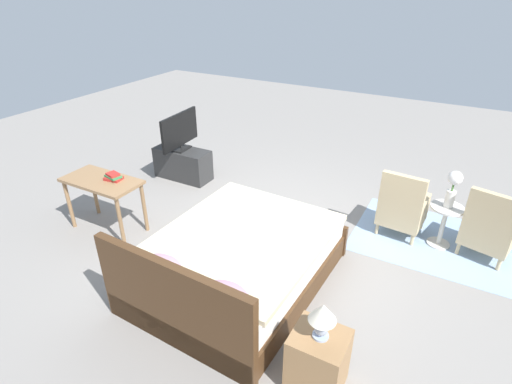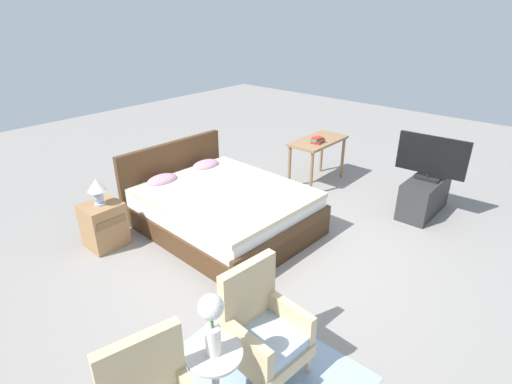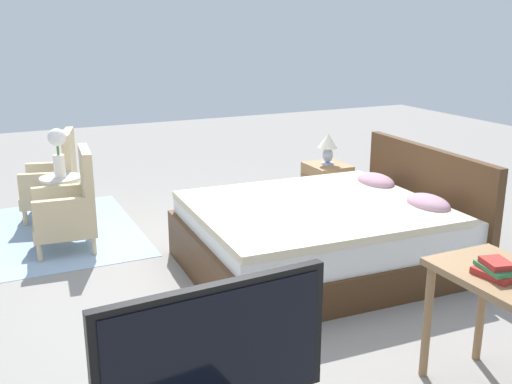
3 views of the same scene
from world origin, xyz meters
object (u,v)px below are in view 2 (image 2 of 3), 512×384
(armchair_by_window_right, at_px, (263,330))
(side_table, at_px, (215,374))
(flower_vase, at_px, (212,319))
(table_lamp, at_px, (97,188))
(nightstand, at_px, (104,225))
(tv_flatscreen, at_px, (432,157))
(vanity_desk, at_px, (318,146))
(bed, at_px, (220,207))
(tv_stand, at_px, (424,196))
(book_stack, at_px, (318,140))

(armchair_by_window_right, height_order, side_table, armchair_by_window_right)
(flower_vase, xyz_separation_m, table_lamp, (0.65, 2.64, -0.08))
(nightstand, height_order, table_lamp, table_lamp)
(flower_vase, xyz_separation_m, tv_flatscreen, (4.08, 0.02, -0.02))
(flower_vase, bearing_deg, armchair_by_window_right, -0.63)
(table_lamp, relative_size, vanity_desk, 0.32)
(side_table, bearing_deg, tv_flatscreen, 0.31)
(side_table, relative_size, table_lamp, 1.70)
(table_lamp, distance_m, tv_flatscreen, 4.31)
(bed, height_order, side_table, bed)
(flower_vase, height_order, tv_stand, flower_vase)
(table_lamp, bearing_deg, book_stack, -16.68)
(table_lamp, bearing_deg, armchair_by_window_right, -92.94)
(vanity_desk, height_order, book_stack, book_stack)
(flower_vase, height_order, tv_flatscreen, tv_flatscreen)
(side_table, relative_size, flower_vase, 1.18)
(flower_vase, height_order, table_lamp, flower_vase)
(nightstand, distance_m, table_lamp, 0.49)
(bed, xyz_separation_m, nightstand, (-1.23, 0.76, -0.02))
(vanity_desk, bearing_deg, table_lamp, 165.25)
(armchair_by_window_right, bearing_deg, book_stack, 26.95)
(flower_vase, height_order, nightstand, flower_vase)
(side_table, bearing_deg, nightstand, 76.18)
(side_table, height_order, tv_stand, side_table)
(armchair_by_window_right, xyz_separation_m, table_lamp, (0.14, 2.64, 0.39))
(flower_vase, bearing_deg, nightstand, 76.18)
(nightstand, relative_size, table_lamp, 1.70)
(bed, height_order, nightstand, bed)
(bed, relative_size, armchair_by_window_right, 2.45)
(table_lamp, bearing_deg, tv_flatscreen, -37.34)
(vanity_desk, bearing_deg, tv_stand, -86.83)
(book_stack, bearing_deg, nightstand, 163.33)
(flower_vase, bearing_deg, bed, 44.97)
(bed, relative_size, book_stack, 9.76)
(flower_vase, distance_m, book_stack, 4.19)
(nightstand, distance_m, book_stack, 3.36)
(table_lamp, relative_size, book_stack, 1.43)
(table_lamp, xyz_separation_m, vanity_desk, (3.33, -0.88, -0.14))
(table_lamp, distance_m, vanity_desk, 3.45)
(armchair_by_window_right, distance_m, tv_flatscreen, 3.60)
(nightstand, bearing_deg, side_table, -103.82)
(table_lamp, height_order, tv_flatscreen, tv_flatscreen)
(vanity_desk, bearing_deg, bed, 176.78)
(nightstand, relative_size, book_stack, 2.42)
(bed, xyz_separation_m, table_lamp, (-1.23, 0.76, 0.48))
(bed, bearing_deg, book_stack, -5.73)
(armchair_by_window_right, bearing_deg, flower_vase, 179.37)
(tv_stand, height_order, book_stack, book_stack)
(armchair_by_window_right, height_order, vanity_desk, armchair_by_window_right)
(bed, distance_m, flower_vase, 2.72)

